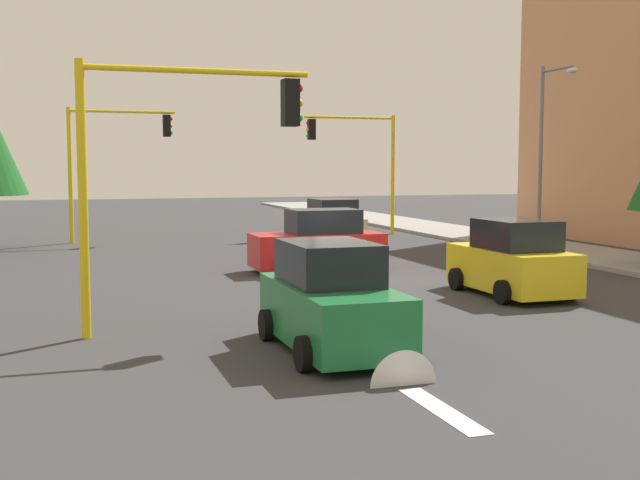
{
  "coord_description": "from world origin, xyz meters",
  "views": [
    {
      "loc": [
        21.95,
        -7.9,
        3.36
      ],
      "look_at": [
        0.07,
        -0.79,
        1.2
      ],
      "focal_mm": 44.83,
      "sensor_mm": 36.0,
      "label": 1
    }
  ],
  "objects_px": {
    "car_yellow": "(512,261)",
    "traffic_signal_near_right": "(179,142)",
    "traffic_signal_far_left": "(358,150)",
    "car_red": "(318,243)",
    "car_green": "(331,302)",
    "car_white": "(331,225)",
    "street_lamp_curbside": "(547,138)",
    "traffic_signal_far_right": "(112,148)"
  },
  "relations": [
    {
      "from": "traffic_signal_near_right",
      "to": "car_green",
      "type": "height_order",
      "value": "traffic_signal_near_right"
    },
    {
      "from": "traffic_signal_far_left",
      "to": "car_green",
      "type": "xyz_separation_m",
      "value": [
        22.45,
        -9.01,
        -3.17
      ]
    },
    {
      "from": "traffic_signal_far_right",
      "to": "car_yellow",
      "type": "bearing_deg",
      "value": 26.17
    },
    {
      "from": "traffic_signal_near_right",
      "to": "street_lamp_curbside",
      "type": "relative_size",
      "value": 0.77
    },
    {
      "from": "car_yellow",
      "to": "traffic_signal_far_right",
      "type": "bearing_deg",
      "value": -153.83
    },
    {
      "from": "car_yellow",
      "to": "car_green",
      "type": "bearing_deg",
      "value": -55.59
    },
    {
      "from": "street_lamp_curbside",
      "to": "car_white",
      "type": "height_order",
      "value": "street_lamp_curbside"
    },
    {
      "from": "traffic_signal_near_right",
      "to": "street_lamp_curbside",
      "type": "height_order",
      "value": "street_lamp_curbside"
    },
    {
      "from": "street_lamp_curbside",
      "to": "car_yellow",
      "type": "distance_m",
      "value": 10.35
    },
    {
      "from": "car_green",
      "to": "car_red",
      "type": "bearing_deg",
      "value": 163.34
    },
    {
      "from": "traffic_signal_near_right",
      "to": "street_lamp_curbside",
      "type": "bearing_deg",
      "value": 122.91
    },
    {
      "from": "car_white",
      "to": "traffic_signal_far_left",
      "type": "bearing_deg",
      "value": 147.4
    },
    {
      "from": "car_red",
      "to": "traffic_signal_far_left",
      "type": "bearing_deg",
      "value": 153.88
    },
    {
      "from": "car_yellow",
      "to": "traffic_signal_near_right",
      "type": "bearing_deg",
      "value": -77.42
    },
    {
      "from": "car_yellow",
      "to": "car_red",
      "type": "xyz_separation_m",
      "value": [
        -6.04,
        -3.32,
        0.0
      ]
    },
    {
      "from": "traffic_signal_far_left",
      "to": "car_yellow",
      "type": "bearing_deg",
      "value": -8.1
    },
    {
      "from": "car_yellow",
      "to": "car_red",
      "type": "bearing_deg",
      "value": -151.22
    },
    {
      "from": "street_lamp_curbside",
      "to": "car_green",
      "type": "distance_m",
      "value": 17.71
    },
    {
      "from": "traffic_signal_far_right",
      "to": "traffic_signal_near_right",
      "type": "xyz_separation_m",
      "value": [
        20.0,
        0.07,
        -0.3
      ]
    },
    {
      "from": "street_lamp_curbside",
      "to": "car_yellow",
      "type": "height_order",
      "value": "street_lamp_curbside"
    },
    {
      "from": "traffic_signal_far_right",
      "to": "car_white",
      "type": "distance_m",
      "value": 10.18
    },
    {
      "from": "traffic_signal_far_left",
      "to": "car_yellow",
      "type": "relative_size",
      "value": 1.5
    },
    {
      "from": "traffic_signal_far_left",
      "to": "car_red",
      "type": "height_order",
      "value": "traffic_signal_far_left"
    },
    {
      "from": "traffic_signal_far_right",
      "to": "traffic_signal_far_left",
      "type": "relative_size",
      "value": 1.01
    },
    {
      "from": "car_yellow",
      "to": "car_green",
      "type": "height_order",
      "value": "same"
    },
    {
      "from": "traffic_signal_near_right",
      "to": "car_white",
      "type": "bearing_deg",
      "value": 151.34
    },
    {
      "from": "car_red",
      "to": "car_white",
      "type": "xyz_separation_m",
      "value": [
        -7.42,
        2.95,
        -0.0
      ]
    },
    {
      "from": "car_yellow",
      "to": "car_white",
      "type": "relative_size",
      "value": 1.0
    },
    {
      "from": "traffic_signal_near_right",
      "to": "traffic_signal_far_left",
      "type": "distance_m",
      "value": 23.0
    },
    {
      "from": "traffic_signal_far_left",
      "to": "car_white",
      "type": "bearing_deg",
      "value": -32.6
    },
    {
      "from": "car_green",
      "to": "car_yellow",
      "type": "bearing_deg",
      "value": 124.41
    },
    {
      "from": "traffic_signal_near_right",
      "to": "car_white",
      "type": "height_order",
      "value": "traffic_signal_near_right"
    },
    {
      "from": "traffic_signal_far_left",
      "to": "car_yellow",
      "type": "xyz_separation_m",
      "value": [
        18.04,
        -2.57,
        -3.17
      ]
    },
    {
      "from": "traffic_signal_far_right",
      "to": "street_lamp_curbside",
      "type": "xyz_separation_m",
      "value": [
        10.39,
        14.92,
        0.23
      ]
    },
    {
      "from": "traffic_signal_far_left",
      "to": "car_yellow",
      "type": "height_order",
      "value": "traffic_signal_far_left"
    },
    {
      "from": "traffic_signal_far_left",
      "to": "car_green",
      "type": "bearing_deg",
      "value": -21.87
    },
    {
      "from": "traffic_signal_near_right",
      "to": "traffic_signal_far_left",
      "type": "height_order",
      "value": "traffic_signal_far_left"
    },
    {
      "from": "traffic_signal_far_left",
      "to": "street_lamp_curbside",
      "type": "height_order",
      "value": "street_lamp_curbside"
    },
    {
      "from": "car_green",
      "to": "car_white",
      "type": "xyz_separation_m",
      "value": [
        -17.87,
        6.08,
        0.0
      ]
    },
    {
      "from": "traffic_signal_far_left",
      "to": "traffic_signal_far_right",
      "type": "bearing_deg",
      "value": -90.0
    },
    {
      "from": "traffic_signal_far_right",
      "to": "traffic_signal_far_left",
      "type": "bearing_deg",
      "value": 90.0
    },
    {
      "from": "car_white",
      "to": "car_red",
      "type": "bearing_deg",
      "value": -21.71
    }
  ]
}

